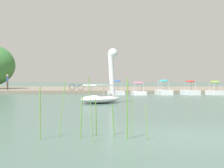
{
  "coord_description": "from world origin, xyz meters",
  "views": [
    {
      "loc": [
        -2.11,
        -8.98,
        1.46
      ],
      "look_at": [
        -1.95,
        17.29,
        1.19
      ],
      "focal_mm": 55.59,
      "sensor_mm": 36.0,
      "label": 1
    }
  ],
  "objects": [
    {
      "name": "pedal_boat_red",
      "position": [
        6.07,
        26.19,
        0.4
      ],
      "size": [
        1.68,
        2.5,
        1.46
      ],
      "color": "white",
      "rests_on": "ground_plane"
    },
    {
      "name": "pedal_boat_cyan",
      "position": [
        3.42,
        26.51,
        0.42
      ],
      "size": [
        1.63,
        2.47,
        1.53
      ],
      "color": "white",
      "rests_on": "ground_plane"
    },
    {
      "name": "pedal_boat_pink",
      "position": [
        0.8,
        26.12,
        0.4
      ],
      "size": [
        1.49,
        2.29,
        1.32
      ],
      "color": "white",
      "rests_on": "ground_plane"
    },
    {
      "name": "swan_boat",
      "position": [
        -2.58,
        13.22,
        0.72
      ],
      "size": [
        3.24,
        3.1,
        3.57
      ],
      "color": "white",
      "rests_on": "ground_plane"
    },
    {
      "name": "person_on_path",
      "position": [
        -13.85,
        30.76,
        1.35
      ],
      "size": [
        0.27,
        0.28,
        1.77
      ],
      "color": "#47382D",
      "rests_on": "shore_bank_far"
    },
    {
      "name": "pedal_boat_lime",
      "position": [
        8.59,
        26.11,
        0.41
      ],
      "size": [
        1.61,
        2.19,
        1.42
      ],
      "color": "white",
      "rests_on": "ground_plane"
    },
    {
      "name": "bicycle_parked",
      "position": [
        -5.83,
        29.62,
        0.72
      ],
      "size": [
        1.65,
        0.28,
        0.69
      ],
      "color": "black",
      "rests_on": "shore_bank_far"
    },
    {
      "name": "reed_clump_foreground",
      "position": [
        -2.47,
        -0.18,
        0.62
      ],
      "size": [
        2.69,
        1.17,
        1.56
      ],
      "color": "#669942",
      "rests_on": "ground_plane"
    },
    {
      "name": "ground_plane",
      "position": [
        0.0,
        0.0,
        0.0
      ],
      "size": [
        539.31,
        539.31,
        0.0
      ],
      "primitive_type": "plane",
      "color": "#47665B"
    },
    {
      "name": "pedal_boat_blue",
      "position": [
        -1.47,
        26.52,
        0.43
      ],
      "size": [
        1.8,
        2.48,
        1.52
      ],
      "color": "white",
      "rests_on": "ground_plane"
    },
    {
      "name": "shore_bank_far",
      "position": [
        0.0,
        40.24,
        0.19
      ],
      "size": [
        153.12,
        24.49,
        0.37
      ],
      "primitive_type": "cube",
      "color": "slate",
      "rests_on": "ground_plane"
    }
  ]
}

